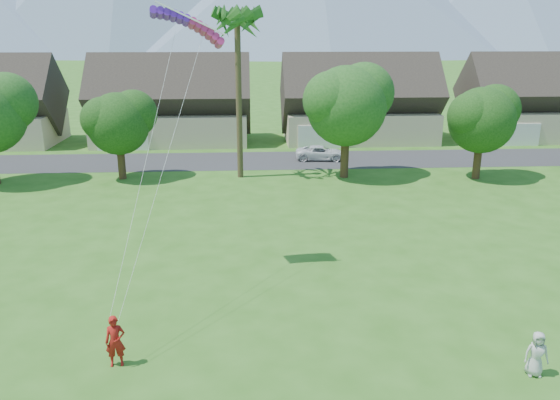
{
  "coord_description": "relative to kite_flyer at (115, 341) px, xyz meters",
  "views": [
    {
      "loc": [
        -1.3,
        -12.49,
        10.78
      ],
      "look_at": [
        0.0,
        10.0,
        3.8
      ],
      "focal_mm": 35.0,
      "sensor_mm": 36.0,
      "label": 1
    }
  ],
  "objects": [
    {
      "name": "street",
      "position": [
        5.86,
        30.25,
        -0.9
      ],
      "size": [
        90.0,
        7.0,
        0.01
      ],
      "primitive_type": "cube",
      "color": "#2D2D30",
      "rests_on": "ground"
    },
    {
      "name": "kite_flyer",
      "position": [
        0.0,
        0.0,
        0.0
      ],
      "size": [
        0.72,
        0.52,
        1.81
      ],
      "primitive_type": "imported",
      "rotation": [
        0.0,
        0.0,
        0.14
      ],
      "color": "#A01712",
      "rests_on": "ground"
    },
    {
      "name": "watcher",
      "position": [
        13.76,
        -1.34,
        -0.13
      ],
      "size": [
        0.83,
        0.61,
        1.55
      ],
      "primitive_type": "imported",
      "rotation": [
        0.0,
        0.0,
        -0.16
      ],
      "color": "#B4B4AF",
      "rests_on": "ground"
    },
    {
      "name": "parked_car",
      "position": [
        10.85,
        30.25,
        -0.29
      ],
      "size": [
        4.6,
        2.47,
        1.23
      ],
      "primitive_type": "imported",
      "rotation": [
        0.0,
        0.0,
        1.47
      ],
      "color": "silver",
      "rests_on": "ground"
    },
    {
      "name": "houses_row",
      "position": [
        6.35,
        39.25,
        2.54
      ],
      "size": [
        72.75,
        8.19,
        8.86
      ],
      "color": "beige",
      "rests_on": "ground"
    },
    {
      "name": "tree_row",
      "position": [
        4.72,
        24.17,
        3.98
      ],
      "size": [
        62.27,
        6.67,
        8.45
      ],
      "color": "#47301C",
      "rests_on": "ground"
    },
    {
      "name": "fan_palm",
      "position": [
        3.86,
        24.75,
        10.89
      ],
      "size": [
        3.0,
        3.0,
        13.8
      ],
      "color": "#4C3D26",
      "rests_on": "ground"
    },
    {
      "name": "parafoil_kite",
      "position": [
        2.14,
        8.07,
        10.25
      ],
      "size": [
        3.28,
        1.13,
        0.5
      ],
      "rotation": [
        0.0,
        0.0,
        0.08
      ],
      "color": "#661BCF",
      "rests_on": "ground"
    }
  ]
}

